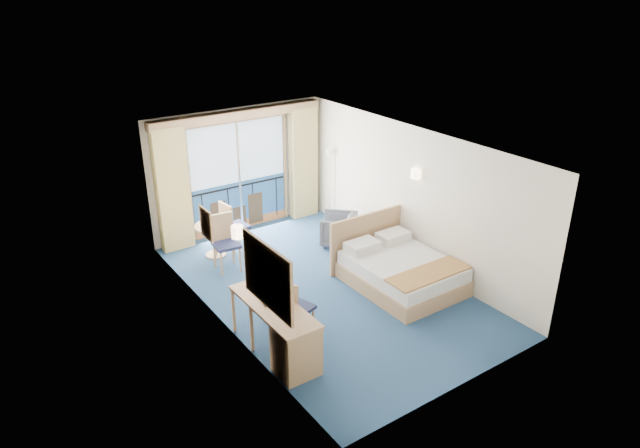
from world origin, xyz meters
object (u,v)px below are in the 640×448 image
Objects in this scene: desk at (291,341)px; table_chair_b at (224,239)px; desk_chair at (292,306)px; bed at (399,270)px; armchair at (339,229)px; round_table at (214,232)px; table_chair_a at (232,224)px; nightstand at (380,239)px; floor_lamp at (330,167)px.

table_chair_b is (0.58, 3.33, 0.16)m from desk.
desk is 0.71m from desk_chair.
bed is 1.87× the size of desk_chair.
armchair is at bearing -3.80° from table_chair_b.
round_table is 0.41m from table_chair_a.
bed reaches higher than nightstand.
table_chair_b reaches higher than table_chair_a.
nightstand is at bearing 65.00° from bed.
table_chair_b reaches higher than round_table.
desk_chair is 3.40m from table_chair_a.
desk is 3.38m from table_chair_b.
armchair is 1.60m from floor_lamp.
desk is at bearing -162.06° from bed.
table_chair_b is at bearing 133.91° from bed.
bed reaches higher than desk.
nightstand is 2.20m from floor_lamp.
nightstand is at bearing -80.71° from desk_chair.
bed is 3.38m from floor_lamp.
floor_lamp is at bearing -162.66° from armchair.
desk_chair is (-3.20, -3.52, -0.65)m from floor_lamp.
floor_lamp is 4.80m from desk_chair.
table_chair_a is (-1.86, 2.99, 0.29)m from bed.
floor_lamp reaches higher than bed.
armchair is 0.43× the size of floor_lamp.
table_chair_b is (-2.31, 2.40, 0.31)m from bed.
round_table is (0.63, 3.91, 0.06)m from desk.
desk reaches higher than nightstand.
desk_chair is at bearing -3.77° from armchair.
table_chair_b reaches higher than nightstand.
table_chair_b is at bearing -55.00° from armchair.
table_chair_b reaches higher than bed.
round_table is at bearing 80.89° from desk.
armchair is 0.98× the size of round_table.
desk is 2.34× the size of round_table.
armchair is 2.56m from round_table.
nightstand is at bearing -32.51° from round_table.
table_chair_b is at bearing -165.62° from floor_lamp.
desk_chair is at bearing 57.44° from desk.
nightstand is at bearing -132.64° from table_chair_a.
armchair is at bearing -22.42° from round_table.
desk is at bearing 130.04° from desk_chair.
floor_lamp is 0.96× the size of desk.
table_chair_a is (0.40, 0.01, 0.09)m from round_table.
bed is 3.34m from table_chair_b.
table_chair_a is at bearing 58.32° from table_chair_b.
desk_chair is at bearing -88.96° from table_chair_b.
armchair is at bearing 44.56° from desk.
desk is (-3.57, -4.10, -0.82)m from floor_lamp.
floor_lamp is at bearing 19.74° from table_chair_b.
desk_chair is at bearing -94.40° from round_table.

